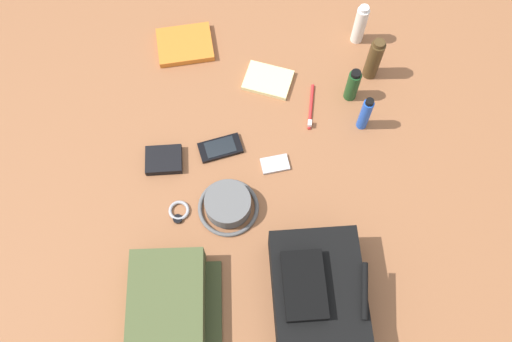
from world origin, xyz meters
The scene contains 15 objects.
ground_plane centered at (0.00, 0.00, -0.01)m, with size 2.64×2.02×0.02m, color brown.
backpack centered at (0.34, 0.19, 0.06)m, with size 0.35×0.28×0.15m.
toiletry_pouch centered at (0.42, -0.20, 0.04)m, with size 0.32×0.28×0.09m.
bucket_hat centered at (0.11, -0.07, 0.03)m, with size 0.18×0.18×0.06m.
toothpaste_tube centered at (-0.54, 0.29, 0.08)m, with size 0.04×0.04×0.16m.
cologne_bottle centered at (-0.40, 0.34, 0.08)m, with size 0.05×0.05×0.17m.
shampoo_bottle centered at (-0.31, 0.28, 0.06)m, with size 0.04×0.04×0.13m.
deodorant_spray centered at (-0.20, 0.32, 0.07)m, with size 0.03×0.03×0.15m.
paperback_novel centered at (-0.45, -0.28, 0.01)m, with size 0.19×0.21×0.02m.
cell_phone centered at (-0.08, -0.12, 0.01)m, with size 0.11×0.15×0.01m.
media_player centered at (-0.04, 0.05, 0.01)m, with size 0.07×0.10×0.01m.
wristwatch centered at (0.13, -0.22, 0.01)m, with size 0.07×0.06×0.01m.
toothbrush centered at (-0.24, 0.15, 0.01)m, with size 0.16×0.02×0.02m.
wallet centered at (-0.02, -0.28, 0.01)m, with size 0.09×0.11×0.02m, color black.
notepad centered at (-0.34, 0.01, 0.01)m, with size 0.11×0.15×0.02m, color beige.
Camera 1 is at (0.63, 0.06, 1.49)m, focal length 37.56 mm.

